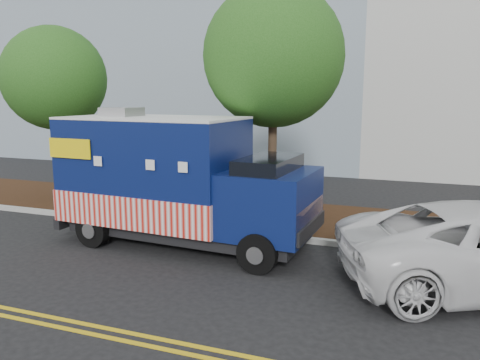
% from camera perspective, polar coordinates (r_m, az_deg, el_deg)
% --- Properties ---
extents(ground, '(120.00, 120.00, 0.00)m').
position_cam_1_polar(ground, '(12.12, -1.42, -8.71)').
color(ground, black).
rests_on(ground, ground).
extents(curb, '(120.00, 0.18, 0.15)m').
position_cam_1_polar(curb, '(13.34, 0.79, -6.56)').
color(curb, '#9E9E99').
rests_on(curb, ground).
extents(mulch_strip, '(120.00, 4.00, 0.15)m').
position_cam_1_polar(mulch_strip, '(15.26, 3.41, -4.39)').
color(mulch_strip, black).
rests_on(mulch_strip, ground).
extents(centerline_near, '(120.00, 0.10, 0.01)m').
position_cam_1_polar(centerline_near, '(8.48, -13.09, -17.74)').
color(centerline_near, gold).
rests_on(centerline_near, ground).
extents(centerline_far, '(120.00, 0.10, 0.01)m').
position_cam_1_polar(centerline_far, '(8.29, -14.08, -18.45)').
color(centerline_far, gold).
rests_on(centerline_far, ground).
extents(tree_a, '(3.71, 3.71, 6.39)m').
position_cam_1_polar(tree_a, '(18.55, -21.68, 11.40)').
color(tree_a, '#38281C').
rests_on(tree_a, ground).
extents(tree_b, '(4.12, 4.12, 7.11)m').
position_cam_1_polar(tree_b, '(14.07, 4.11, 14.74)').
color(tree_b, '#38281C').
rests_on(tree_b, ground).
extents(sign_post, '(0.06, 0.06, 2.40)m').
position_cam_1_polar(sign_post, '(14.33, -5.73, -0.78)').
color(sign_post, '#473828').
rests_on(sign_post, ground).
extents(food_truck, '(7.02, 3.01, 3.62)m').
position_cam_1_polar(food_truck, '(12.51, -8.02, -0.43)').
color(food_truck, black).
rests_on(food_truck, ground).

